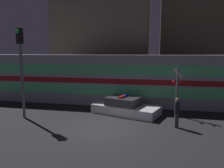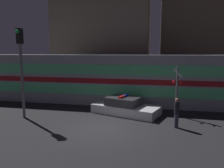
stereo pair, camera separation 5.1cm
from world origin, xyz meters
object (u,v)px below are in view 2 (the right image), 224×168
object	(u,v)px
pedestrian	(177,113)
traffic_light_corner	(21,62)
train	(100,79)
police_car	(125,107)
crossing_signal_near	(177,89)

from	to	relation	value
pedestrian	traffic_light_corner	distance (m)	9.44
train	police_car	distance (m)	4.15
train	crossing_signal_near	bearing A→B (deg)	-27.10
crossing_signal_near	traffic_light_corner	xyz separation A→B (m)	(-9.23, -2.30, 1.69)
traffic_light_corner	pedestrian	bearing A→B (deg)	0.49
police_car	pedestrian	size ratio (longest dim) A/B	2.92
train	crossing_signal_near	distance (m)	6.44
police_car	traffic_light_corner	xyz separation A→B (m)	(-5.99, -2.26, 2.98)
train	police_car	size ratio (longest dim) A/B	4.43
traffic_light_corner	police_car	bearing A→B (deg)	20.71
train	traffic_light_corner	bearing A→B (deg)	-123.74
train	police_car	world-z (taller)	train
police_car	crossing_signal_near	xyz separation A→B (m)	(3.24, 0.04, 1.29)
police_car	crossing_signal_near	bearing A→B (deg)	18.60
crossing_signal_near	traffic_light_corner	world-z (taller)	traffic_light_corner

